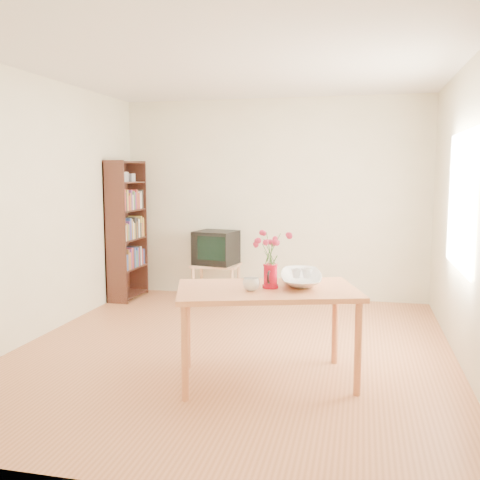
% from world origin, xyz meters
% --- Properties ---
extents(room, '(4.50, 4.50, 4.50)m').
position_xyz_m(room, '(0.03, 0.00, 1.30)').
color(room, '#B0673E').
rests_on(room, ground).
extents(table, '(1.56, 1.17, 0.75)m').
position_xyz_m(table, '(0.43, -0.65, 0.67)').
color(table, '#C77044').
rests_on(table, ground).
extents(tv_stand, '(0.60, 0.45, 0.46)m').
position_xyz_m(tv_stand, '(-0.70, 1.97, 0.39)').
color(tv_stand, '#DEA87D').
rests_on(tv_stand, ground).
extents(bookshelf, '(0.28, 0.70, 1.80)m').
position_xyz_m(bookshelf, '(-1.85, 1.75, 0.84)').
color(bookshelf, '#331711').
rests_on(bookshelf, ground).
extents(pitcher, '(0.13, 0.20, 0.19)m').
position_xyz_m(pitcher, '(0.46, -0.63, 0.84)').
color(pitcher, red).
rests_on(pitcher, table).
extents(flowers, '(0.21, 0.21, 0.30)m').
position_xyz_m(flowers, '(0.46, -0.63, 1.08)').
color(flowers, '#C42E53').
rests_on(flowers, pitcher).
extents(mug, '(0.17, 0.17, 0.10)m').
position_xyz_m(mug, '(0.33, -0.77, 0.80)').
color(mug, white).
rests_on(mug, table).
extents(bowl, '(0.55, 0.55, 0.46)m').
position_xyz_m(bowl, '(0.67, -0.40, 0.98)').
color(bowl, white).
rests_on(bowl, table).
extents(teacup_a, '(0.09, 0.09, 0.07)m').
position_xyz_m(teacup_a, '(0.63, -0.40, 0.94)').
color(teacup_a, white).
rests_on(teacup_a, bowl).
extents(teacup_b, '(0.08, 0.08, 0.07)m').
position_xyz_m(teacup_b, '(0.71, -0.38, 0.94)').
color(teacup_b, white).
rests_on(teacup_b, bowl).
extents(television, '(0.58, 0.55, 0.43)m').
position_xyz_m(television, '(-0.70, 1.98, 0.68)').
color(television, black).
rests_on(television, tv_stand).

